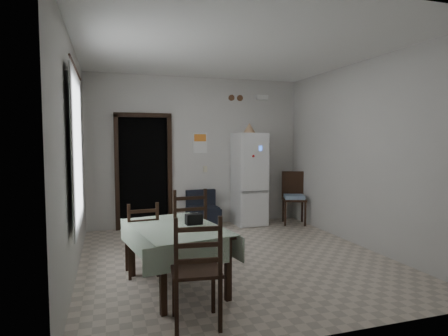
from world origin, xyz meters
TOP-DOWN VIEW (x-y plane):
  - ground at (0.00, 0.00)m, footprint 4.50×4.50m
  - ceiling at (0.00, 0.00)m, footprint 4.20×4.50m
  - wall_back at (0.00, 2.25)m, footprint 4.20×0.02m
  - wall_front at (0.00, -2.25)m, footprint 4.20×0.02m
  - wall_left at (-2.10, 0.00)m, footprint 0.02×4.50m
  - wall_right at (2.10, 0.00)m, footprint 0.02×4.50m
  - doorway at (-1.05, 2.45)m, footprint 1.06×0.52m
  - window_recess at (-2.15, -0.20)m, footprint 0.10×1.20m
  - curtain at (-2.04, -0.20)m, footprint 0.02×1.45m
  - curtain_rod at (-2.03, -0.20)m, footprint 0.02×1.60m
  - calendar at (0.05, 2.24)m, footprint 0.28×0.02m
  - calendar_image at (0.05, 2.23)m, footprint 0.24×0.01m
  - light_switch at (0.15, 2.24)m, footprint 0.08×0.02m
  - vent_left at (0.70, 2.23)m, footprint 0.12×0.03m
  - vent_right at (0.88, 2.23)m, footprint 0.12×0.03m
  - emergency_light at (1.35, 2.21)m, footprint 0.25×0.07m
  - fridge at (0.97, 1.93)m, footprint 0.60×0.60m
  - tan_cone at (0.94, 1.85)m, footprint 0.26×0.26m
  - navy_seat at (0.03, 1.93)m, footprint 0.60×0.58m
  - corner_chair at (1.84, 1.69)m, footprint 0.58×0.58m
  - dining_table at (-0.98, -0.81)m, footprint 1.13×1.50m
  - black_bag at (-0.76, -0.77)m, footprint 0.20×0.13m
  - dining_chair_far_left at (-1.31, -0.25)m, footprint 0.42×0.42m
  - dining_chair_far_right at (-0.73, -0.22)m, footprint 0.47×0.47m
  - dining_chair_near_head at (-0.96, -1.71)m, footprint 0.49×0.49m

SIDE VIEW (x-z plane):
  - ground at x=0.00m, z-range 0.00..0.00m
  - navy_seat at x=0.03m, z-range 0.00..0.70m
  - dining_table at x=-0.98m, z-range 0.00..0.71m
  - dining_chair_far_left at x=-1.31m, z-range 0.00..0.92m
  - dining_chair_near_head at x=-0.96m, z-range 0.00..1.03m
  - corner_chair at x=1.84m, z-range 0.00..1.04m
  - dining_chair_far_right at x=-0.73m, z-range 0.00..1.06m
  - black_bag at x=-0.76m, z-range 0.71..0.83m
  - fridge at x=0.97m, z-range 0.00..1.82m
  - doorway at x=-1.05m, z-range -0.05..2.17m
  - light_switch at x=0.15m, z-range 1.04..1.16m
  - wall_back at x=0.00m, z-range 0.00..2.90m
  - wall_front at x=0.00m, z-range 0.00..2.90m
  - wall_left at x=-2.10m, z-range 0.00..2.90m
  - wall_right at x=2.10m, z-range 0.00..2.90m
  - window_recess at x=-2.15m, z-range 0.75..2.35m
  - curtain at x=-2.04m, z-range 0.62..2.48m
  - calendar at x=0.05m, z-range 1.42..1.82m
  - calendar_image at x=0.05m, z-range 1.65..1.79m
  - tan_cone at x=0.94m, z-range 1.82..2.00m
  - curtain_rod at x=-2.03m, z-range 2.49..2.51m
  - vent_left at x=0.70m, z-range 2.46..2.58m
  - vent_right at x=0.88m, z-range 2.46..2.58m
  - emergency_light at x=1.35m, z-range 2.50..2.59m
  - ceiling at x=0.00m, z-range 2.89..2.91m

